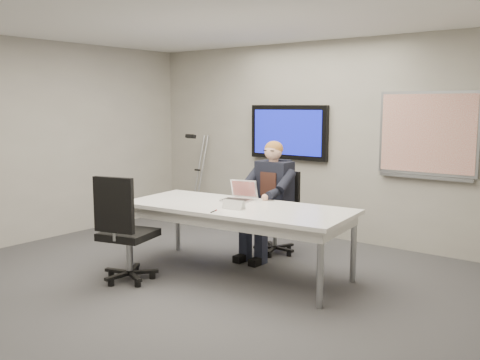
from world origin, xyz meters
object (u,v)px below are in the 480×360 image
Objects in this scene: seated_person at (266,211)px; conference_table at (237,214)px; office_chair_near at (126,249)px; laptop at (240,195)px; office_chair_far at (277,228)px.

conference_table is at bearing -77.82° from seated_person.
office_chair_near reaches higher than conference_table.
laptop is (-0.19, 0.28, 0.15)m from conference_table.
conference_table is 2.53× the size of office_chair_far.
seated_person reaches higher than laptop.
conference_table is 1.27m from office_chair_near.
laptop reaches higher than conference_table.
office_chair_near reaches higher than office_chair_far.
conference_table is at bearing -145.25° from office_chair_near.
office_chair_far is at bearing 92.13° from conference_table.
seated_person reaches higher than conference_table.
office_chair_far is 2.07m from office_chair_near.
laptop is at bearing -92.77° from seated_person.
conference_table is 0.37m from laptop.
conference_table is 1.11m from office_chair_far.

